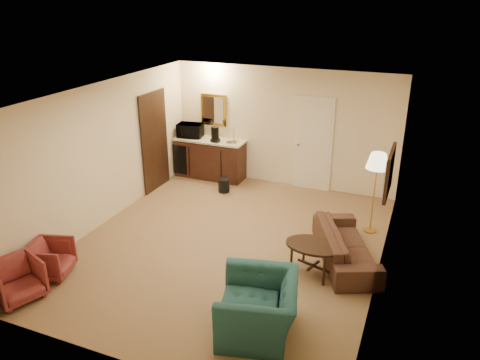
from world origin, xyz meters
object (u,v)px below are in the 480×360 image
at_px(wetbar_cabinet, 210,158).
at_px(floor_lamp, 374,193).
at_px(coffee_maker, 215,134).
at_px(teal_armchair, 258,299).
at_px(rose_chair_near, 50,257).
at_px(coffee_table, 314,259).
at_px(waste_bin, 224,185).
at_px(rose_chair_far, 17,278).
at_px(microwave, 190,129).
at_px(sofa, 346,240).

xyz_separation_m(wetbar_cabinet, floor_lamp, (3.85, -1.32, 0.29)).
bearing_deg(coffee_maker, teal_armchair, -73.96).
distance_m(rose_chair_near, floor_lamp, 5.47).
xyz_separation_m(teal_armchair, coffee_table, (0.33, 1.56, -0.23)).
relative_size(floor_lamp, waste_bin, 4.96).
xyz_separation_m(floor_lamp, coffee_maker, (-3.66, 1.22, 0.33)).
bearing_deg(coffee_table, rose_chair_far, -149.39).
bearing_deg(waste_bin, coffee_table, -42.65).
bearing_deg(waste_bin, microwave, 149.03).
xyz_separation_m(waste_bin, coffee_maker, (-0.46, 0.58, 0.93)).
height_order(rose_chair_near, waste_bin, rose_chair_near).
relative_size(sofa, teal_armchair, 1.68).
relative_size(wetbar_cabinet, sofa, 0.87).
bearing_deg(rose_chair_near, sofa, -79.49).
height_order(sofa, microwave, microwave).
bearing_deg(sofa, rose_chair_far, 99.98).
distance_m(rose_chair_far, microwave, 5.32).
relative_size(floor_lamp, coffee_maker, 4.56).
bearing_deg(sofa, wetbar_cabinet, 31.38).
distance_m(wetbar_cabinet, rose_chair_far, 5.28).
height_order(rose_chair_far, waste_bin, rose_chair_far).
relative_size(rose_chair_far, microwave, 1.15).
relative_size(teal_armchair, waste_bin, 3.66).
height_order(teal_armchair, rose_chair_near, teal_armchair).
bearing_deg(waste_bin, wetbar_cabinet, 133.59).
bearing_deg(sofa, rose_chair_near, 93.38).
relative_size(rose_chair_far, floor_lamp, 0.43).
distance_m(waste_bin, coffee_maker, 1.19).
distance_m(rose_chair_far, coffee_maker, 5.25).
relative_size(wetbar_cabinet, floor_lamp, 1.09).
distance_m(rose_chair_near, microwave, 4.69).
relative_size(sofa, rose_chair_near, 3.07).
relative_size(microwave, coffee_maker, 1.70).
bearing_deg(coffee_maker, sofa, -49.67).
bearing_deg(coffee_maker, coffee_table, -59.03).
xyz_separation_m(coffee_table, microwave, (-3.72, 3.06, 0.86)).
bearing_deg(coffee_maker, floor_lamp, -33.23).
bearing_deg(teal_armchair, rose_chair_far, -93.63).
bearing_deg(coffee_maker, microwave, 156.10).
bearing_deg(sofa, teal_armchair, 137.40).
distance_m(wetbar_cabinet, coffee_maker, 0.66).
distance_m(wetbar_cabinet, microwave, 0.82).
bearing_deg(rose_chair_near, rose_chair_far, 163.04).
bearing_deg(microwave, coffee_table, -47.87).
relative_size(teal_armchair, coffee_table, 1.25).
xyz_separation_m(teal_armchair, coffee_maker, (-2.70, 4.51, 0.60)).
distance_m(teal_armchair, microwave, 5.76).
height_order(waste_bin, coffee_maker, coffee_maker).
distance_m(rose_chair_near, waste_bin, 4.09).
bearing_deg(coffee_table, teal_armchair, -102.08).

